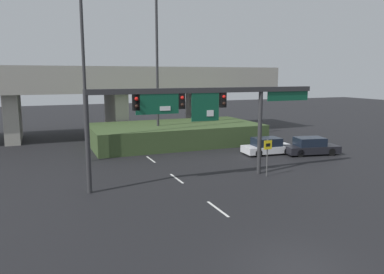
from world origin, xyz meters
The scene contains 10 objects.
ground_plane centered at (0.00, 0.00, 0.00)m, with size 160.00×160.00×0.00m, color black.
lane_markings centered at (0.00, 15.42, 0.00)m, with size 0.14×20.73×0.01m.
signal_gantry centered at (1.18, 11.39, 4.81)m, with size 15.36×0.44×5.93m.
speed_limit_sign centered at (5.77, 10.56, 1.63)m, with size 0.60×0.11×2.50m.
highway_light_pole_near centered at (-4.76, 19.69, 9.43)m, with size 0.70×0.36×18.09m.
highway_light_pole_far centered at (2.32, 23.90, 8.80)m, with size 0.70×0.36×16.84m.
overpass_bridge centered at (0.00, 32.56, 5.17)m, with size 37.53×8.91×7.60m.
grass_embankment centered at (4.25, 24.52, 0.97)m, with size 16.28×8.55×1.93m.
parked_sedan_near_right centered at (9.88, 16.70, 0.66)m, with size 4.47×2.15×1.42m.
parked_sedan_mid_right centered at (13.20, 15.15, 0.68)m, with size 4.84×2.66×1.48m.
Camera 1 is at (-8.07, -10.01, 6.70)m, focal length 35.00 mm.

